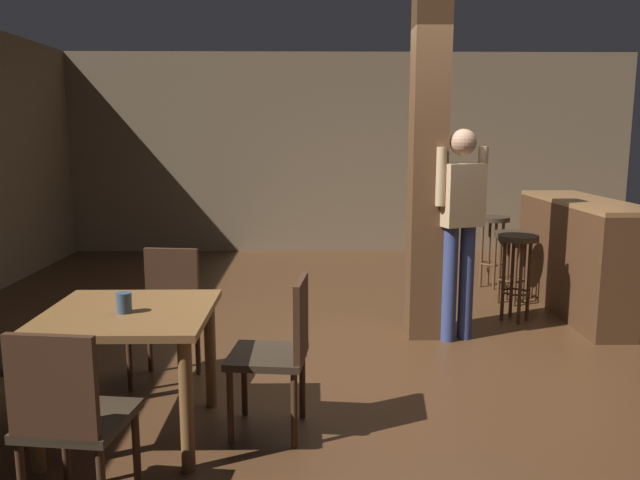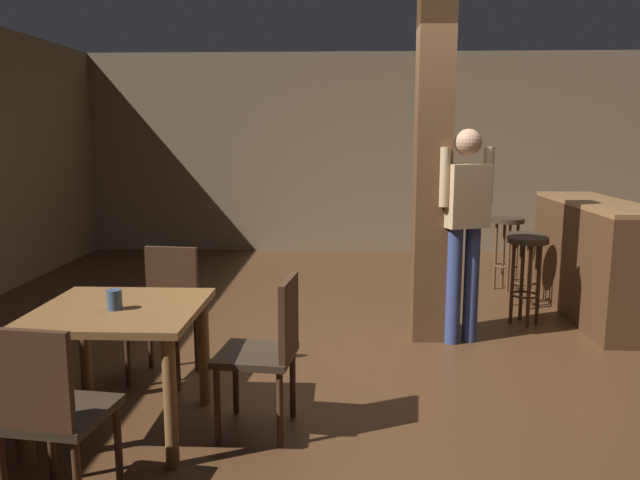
# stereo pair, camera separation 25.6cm
# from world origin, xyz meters

# --- Properties ---
(ground_plane) EXTENTS (10.80, 10.80, 0.00)m
(ground_plane) POSITION_xyz_m (0.00, 0.00, 0.00)
(ground_plane) COLOR #422816
(wall_back) EXTENTS (8.00, 0.10, 2.80)m
(wall_back) POSITION_xyz_m (0.00, 4.50, 1.40)
(wall_back) COLOR #756047
(wall_back) RESTS_ON ground_plane
(pillar) EXTENTS (0.28, 0.28, 2.80)m
(pillar) POSITION_xyz_m (0.39, 0.59, 1.40)
(pillar) COLOR #4C301C
(pillar) RESTS_ON ground_plane
(dining_table) EXTENTS (0.89, 0.89, 0.73)m
(dining_table) POSITION_xyz_m (-1.56, -1.15, 0.60)
(dining_table) COLOR brown
(dining_table) RESTS_ON ground_plane
(chair_north) EXTENTS (0.47, 0.47, 0.89)m
(chair_north) POSITION_xyz_m (-1.55, -0.32, 0.51)
(chair_north) COLOR #2D2319
(chair_north) RESTS_ON ground_plane
(chair_south) EXTENTS (0.47, 0.47, 0.89)m
(chair_south) POSITION_xyz_m (-1.59, -1.97, 0.51)
(chair_south) COLOR #2D2319
(chair_south) RESTS_ON ground_plane
(chair_east) EXTENTS (0.47, 0.47, 0.89)m
(chair_east) POSITION_xyz_m (-0.73, -1.13, 0.51)
(chair_east) COLOR #2D2319
(chair_east) RESTS_ON ground_plane
(napkin_cup) EXTENTS (0.08, 0.08, 0.11)m
(napkin_cup) POSITION_xyz_m (-1.57, -1.20, 0.79)
(napkin_cup) COLOR #33475B
(napkin_cup) RESTS_ON dining_table
(standing_person) EXTENTS (0.47, 0.31, 1.72)m
(standing_person) POSITION_xyz_m (0.64, 0.48, 1.00)
(standing_person) COLOR tan
(standing_person) RESTS_ON ground_plane
(bar_counter) EXTENTS (0.56, 1.95, 1.08)m
(bar_counter) POSITION_xyz_m (1.92, 1.29, 0.55)
(bar_counter) COLOR brown
(bar_counter) RESTS_ON ground_plane
(bar_stool_near) EXTENTS (0.35, 0.35, 0.79)m
(bar_stool_near) POSITION_xyz_m (1.29, 1.00, 0.59)
(bar_stool_near) COLOR #2D2319
(bar_stool_near) RESTS_ON ground_plane
(bar_stool_mid) EXTENTS (0.38, 0.38, 0.73)m
(bar_stool_mid) POSITION_xyz_m (1.44, 1.59, 0.55)
(bar_stool_mid) COLOR #2D2319
(bar_stool_mid) RESTS_ON ground_plane
(bar_stool_far) EXTENTS (0.35, 0.35, 0.79)m
(bar_stool_far) POSITION_xyz_m (1.44, 2.26, 0.59)
(bar_stool_far) COLOR #2D2319
(bar_stool_far) RESTS_ON ground_plane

